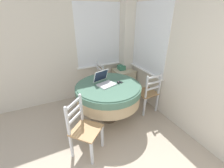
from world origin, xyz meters
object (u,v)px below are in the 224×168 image
Objects in this scene: round_dining_table at (108,92)px; laptop at (104,81)px; corner_cabinet at (123,81)px; storage_box at (121,68)px; cell_phone at (120,82)px; dining_chair_near_back_window at (96,82)px; computer_mouse at (118,82)px; dining_chair_near_right_window at (148,93)px; dining_chair_camera_near at (84,129)px.

round_dining_table is 3.06× the size of laptop.
storage_box is at bearing 140.22° from corner_cabinet.
dining_chair_near_back_window reaches higher than cell_phone.
dining_chair_near_right_window is at bearing -7.14° from computer_mouse.
dining_chair_near_right_window is (0.87, -0.11, -0.18)m from round_dining_table.
dining_chair_near_back_window is 0.77m from storage_box.
computer_mouse reaches higher than cell_phone.
corner_cabinet is at bearing -0.50° from dining_chair_near_back_window.
cell_phone is 0.13× the size of dining_chair_near_back_window.
laptop reaches higher than dining_chair_camera_near.
dining_chair_camera_near is at bearing -163.56° from dining_chair_near_right_window.
round_dining_table is 0.90m from dining_chair_near_right_window.
dining_chair_camera_near is at bearing -148.02° from computer_mouse.
computer_mouse is 0.06m from cell_phone.
computer_mouse is 0.71× the size of cell_phone.
laptop reaches higher than cell_phone.
dining_chair_near_back_window reaches higher than round_dining_table.
corner_cabinet is at bearing 42.40° from laptop.
round_dining_table is 1.34× the size of dining_chair_near_right_window.
computer_mouse is (0.25, -0.09, -0.03)m from laptop.
round_dining_table is 1.34× the size of dining_chair_camera_near.
storage_box is (0.59, 0.94, -0.10)m from computer_mouse.
dining_chair_near_right_window reaches higher than cell_phone.
dining_chair_near_right_window is (0.81, -0.99, 0.00)m from dining_chair_near_back_window.
cell_phone is 0.13× the size of dining_chair_near_right_window.
dining_chair_camera_near is at bearing -116.71° from dining_chair_near_back_window.
corner_cabinet is 3.49× the size of storage_box.
storage_box is (0.54, 0.91, -0.09)m from cell_phone.
dining_chair_camera_near is (-1.54, -0.45, 0.00)m from dining_chair_near_right_window.
round_dining_table is 1.21m from storage_box.
dining_chair_near_back_window is (0.06, 0.88, -0.18)m from round_dining_table.
dining_chair_camera_near reaches higher than computer_mouse.
cell_phone is 1.06m from storage_box.
cell_phone is at bearing 26.61° from computer_mouse.
round_dining_table is at bearing 179.36° from cell_phone.
dining_chair_near_back_window is at bearing 102.15° from cell_phone.
corner_cabinet is (0.78, -0.01, -0.12)m from dining_chair_near_back_window.
dining_chair_near_right_window is (0.92, -0.17, -0.39)m from laptop.
dining_chair_camera_near is (-0.62, -0.63, -0.39)m from laptop.
dining_chair_near_back_window is at bearing 98.62° from computer_mouse.
computer_mouse is at bearing 31.98° from dining_chair_camera_near.
computer_mouse is at bearing -19.67° from laptop.
dining_chair_near_back_window reaches higher than corner_cabinet.
round_dining_table is 1.24m from corner_cabinet.
cell_phone is (0.25, -0.00, 0.16)m from round_dining_table.
laptop reaches higher than storage_box.
storage_box is at bearing 49.02° from round_dining_table.
storage_box is (-0.05, 0.04, 0.38)m from corner_cabinet.
dining_chair_near_right_window is at bearing -50.57° from dining_chair_near_back_window.
dining_chair_camera_near is 1.44× the size of corner_cabinet.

